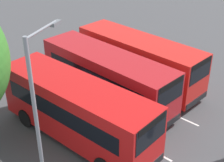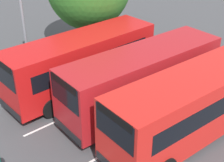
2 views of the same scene
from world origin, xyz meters
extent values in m
plane|color=#424244|center=(0.00, 0.00, 0.00)|extent=(58.81, 58.81, 0.00)
cube|color=red|center=(0.50, -3.50, 1.78)|extent=(9.24, 3.40, 2.85)
cube|color=black|center=(4.95, -3.98, 2.55)|extent=(0.35, 2.14, 1.20)
cube|color=black|center=(0.63, -2.31, 2.13)|extent=(7.55, 0.90, 0.91)
cube|color=black|center=(0.37, -4.68, 2.13)|extent=(7.55, 0.90, 0.91)
cube|color=black|center=(4.97, -3.98, 3.03)|extent=(0.31, 1.95, 0.32)
cube|color=black|center=(4.98, -3.98, 0.58)|extent=(0.34, 2.24, 0.36)
cylinder|color=black|center=(3.50, -2.66, 0.51)|extent=(1.05, 0.39, 1.02)
cylinder|color=black|center=(3.25, -4.96, 0.51)|extent=(1.05, 0.39, 1.02)
cylinder|color=black|center=(-2.25, -2.03, 0.51)|extent=(1.05, 0.39, 1.02)
cylinder|color=black|center=(-2.50, -4.34, 0.51)|extent=(1.05, 0.39, 1.02)
cube|color=#AD191E|center=(-0.24, 0.20, 1.78)|extent=(9.31, 3.91, 2.85)
cube|color=black|center=(4.17, -0.55, 2.55)|extent=(0.48, 2.13, 1.20)
cube|color=black|center=(-0.04, 1.37, 2.13)|extent=(7.49, 1.35, 0.91)
cube|color=black|center=(-0.44, -0.98, 2.13)|extent=(7.49, 1.35, 0.91)
cube|color=black|center=(4.19, -0.56, 3.03)|extent=(0.42, 1.94, 0.32)
cube|color=black|center=(4.20, -0.56, 0.58)|extent=(0.47, 2.23, 0.36)
cylinder|color=black|center=(2.80, 0.85, 0.51)|extent=(1.06, 0.45, 1.02)
cylinder|color=black|center=(2.42, -1.43, 0.51)|extent=(1.06, 0.45, 1.02)
cylinder|color=black|center=(-2.89, 1.82, 0.51)|extent=(1.06, 0.45, 1.02)
cylinder|color=black|center=(-3.28, -0.46, 0.51)|extent=(1.06, 0.45, 1.02)
cube|color=red|center=(0.12, 3.31, 1.78)|extent=(9.31, 3.92, 2.85)
cube|color=black|center=(4.53, 2.56, 2.55)|extent=(0.48, 2.13, 1.20)
cube|color=black|center=(0.32, 4.48, 2.13)|extent=(7.49, 1.35, 0.91)
cube|color=black|center=(-0.08, 2.14, 2.13)|extent=(7.49, 1.35, 0.91)
cube|color=black|center=(4.55, 2.56, 3.03)|extent=(0.43, 1.94, 0.32)
cylinder|color=black|center=(2.77, 1.68, 0.51)|extent=(1.06, 0.45, 1.02)
cylinder|color=black|center=(-2.93, 2.66, 0.51)|extent=(1.06, 0.45, 1.02)
cylinder|color=gray|center=(1.64, -7.07, 3.53)|extent=(0.16, 0.16, 7.06)
cylinder|color=#4C3823|center=(-3.83, -7.21, 1.29)|extent=(0.44, 0.44, 2.57)
cube|color=silver|center=(0.00, -1.71, 0.00)|extent=(10.81, 1.45, 0.01)
cube|color=silver|center=(0.00, 1.71, 0.00)|extent=(10.81, 1.45, 0.01)
camera|label=1|loc=(9.76, -13.78, 11.00)|focal=52.53mm
camera|label=2|loc=(11.45, 8.69, 9.62)|focal=51.98mm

